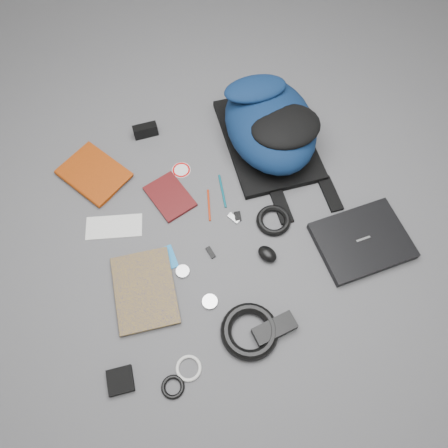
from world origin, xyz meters
name	(u,v)px	position (x,y,z in m)	size (l,w,h in m)	color
ground	(224,226)	(0.00, 0.00, 0.00)	(4.00, 4.00, 0.00)	#4F4F51
backpack	(270,124)	(0.34, 0.29, 0.11)	(0.38, 0.55, 0.23)	#081834
laptop	(362,241)	(0.44, -0.28, 0.02)	(0.33, 0.26, 0.03)	black
textbook_red	(76,190)	(-0.47, 0.39, 0.01)	(0.20, 0.26, 0.03)	maroon
comic_book	(115,297)	(-0.47, -0.09, 0.01)	(0.21, 0.29, 0.02)	#B18C0C
envelope	(114,227)	(-0.38, 0.18, 0.00)	(0.21, 0.10, 0.00)	silver
dvd_case	(170,197)	(-0.14, 0.21, 0.01)	(0.14, 0.19, 0.02)	#3C0B0C
compact_camera	(146,131)	(-0.11, 0.54, 0.03)	(0.10, 0.04, 0.06)	black
sticker_disc	(181,170)	(-0.05, 0.31, 0.00)	(0.08, 0.08, 0.00)	silver
pen_teal	(222,191)	(0.06, 0.14, 0.00)	(0.01, 0.01, 0.15)	#0A5261
pen_red	(209,205)	(-0.01, 0.11, 0.00)	(0.01, 0.01, 0.14)	#B42D0D
id_badge	(167,258)	(-0.25, -0.03, 0.00)	(0.06, 0.09, 0.00)	#186FB4
usb_black	(211,252)	(-0.09, -0.08, 0.00)	(0.02, 0.05, 0.01)	black
usb_silver	(234,218)	(0.05, 0.01, 0.01)	(0.02, 0.05, 0.01)	silver
key_fob	(238,216)	(0.07, 0.01, 0.01)	(0.02, 0.04, 0.01)	black
mouse	(267,254)	(0.09, -0.18, 0.02)	(0.05, 0.08, 0.04)	black
headphone_left	(210,302)	(-0.17, -0.25, 0.01)	(0.05, 0.05, 0.01)	silver
headphone_right	(183,271)	(-0.22, -0.10, 0.01)	(0.05, 0.05, 0.01)	#A3A3A5
cable_coil	(273,220)	(0.18, -0.06, 0.01)	(0.13, 0.13, 0.03)	black
power_brick	(274,329)	(-0.02, -0.43, 0.02)	(0.15, 0.06, 0.04)	black
power_cord_coil	(250,331)	(-0.10, -0.41, 0.02)	(0.20, 0.20, 0.04)	black
pouch	(120,381)	(-0.55, -0.37, 0.01)	(0.08, 0.08, 0.02)	black
earbud_coil	(173,387)	(-0.40, -0.46, 0.01)	(0.08, 0.08, 0.01)	black
white_cable_coil	(189,368)	(-0.33, -0.43, 0.01)	(0.09, 0.09, 0.01)	silver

